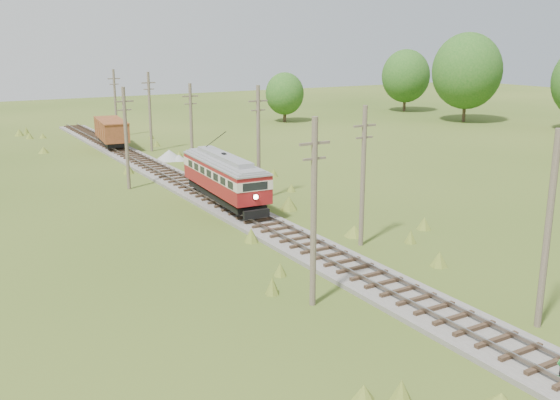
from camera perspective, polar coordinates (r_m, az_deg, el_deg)
railbed_main at (r=50.59m, az=-6.75°, el=0.47°), size 3.60×96.00×0.57m
streetcar at (r=46.98m, az=-5.11°, el=2.31°), size 3.45×11.64×5.27m
gondola at (r=75.36m, az=-15.16°, el=6.13°), size 3.74×8.79×2.83m
gravel_pile at (r=67.00m, az=-9.96°, el=4.05°), size 2.97×3.15×1.08m
utility_pole_r_1 at (r=28.85m, az=23.28°, el=-2.66°), size 0.30×0.30×8.80m
utility_pole_r_2 at (r=37.79m, az=7.60°, el=2.27°), size 1.60×0.30×8.60m
utility_pole_r_3 at (r=48.43m, az=-1.98°, el=5.30°), size 1.60×0.30×9.00m
utility_pole_r_4 at (r=60.04m, az=-8.11°, el=6.63°), size 1.60×0.30×8.40m
utility_pole_r_5 at (r=72.25m, az=-11.81°, el=7.97°), size 1.60×0.30×8.90m
utility_pole_r_6 at (r=84.56m, az=-14.82°, el=8.63°), size 1.60×0.30×8.70m
utility_pole_l_a at (r=28.74m, az=3.10°, el=-1.06°), size 1.60×0.30×9.00m
utility_pole_l_b at (r=53.82m, az=-13.89°, el=5.58°), size 1.60×0.30×8.60m
tree_right_4 at (r=100.99m, az=16.73°, el=11.23°), size 10.50×10.50×13.53m
tree_right_5 at (r=113.93m, az=11.42°, el=11.05°), size 8.40×8.40×10.82m
tree_mid_b at (r=97.05m, az=0.43°, el=9.69°), size 5.88×5.88×7.57m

